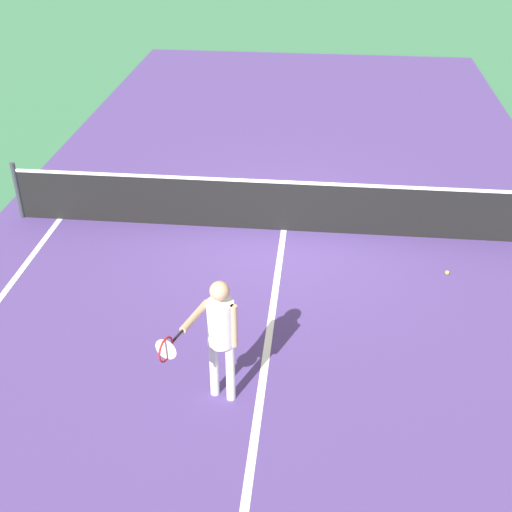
{
  "coord_description": "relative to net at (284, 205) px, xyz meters",
  "views": [
    {
      "loc": [
        0.58,
        -10.33,
        5.75
      ],
      "look_at": [
        -0.23,
        -2.57,
        1.0
      ],
      "focal_mm": 46.7,
      "sensor_mm": 36.0,
      "label": 1
    }
  ],
  "objects": [
    {
      "name": "player_near",
      "position": [
        -0.47,
        -4.31,
        0.55
      ],
      "size": [
        0.76,
        1.12,
        1.68
      ],
      "color": "white",
      "rests_on": "ground_plane"
    },
    {
      "name": "ground_plane",
      "position": [
        0.0,
        0.0,
        -0.49
      ],
      "size": [
        60.0,
        60.0,
        0.0
      ],
      "primitive_type": "plane",
      "color": "#38724C"
    },
    {
      "name": "net",
      "position": [
        0.0,
        0.0,
        0.0
      ],
      "size": [
        9.72,
        0.09,
        1.07
      ],
      "color": "#33383D",
      "rests_on": "ground_plane"
    },
    {
      "name": "court_surface_inbounds",
      "position": [
        0.0,
        0.0,
        -0.49
      ],
      "size": [
        10.62,
        24.4,
        0.0
      ],
      "primitive_type": "cube",
      "color": "#4C387A",
      "rests_on": "ground_plane"
    },
    {
      "name": "tennis_ball_near_net",
      "position": [
        2.68,
        -1.18,
        -0.46
      ],
      "size": [
        0.07,
        0.07,
        0.07
      ],
      "primitive_type": "sphere",
      "color": "#CCE033",
      "rests_on": "ground_plane"
    },
    {
      "name": "line_center_service",
      "position": [
        0.0,
        -3.2,
        -0.49
      ],
      "size": [
        0.1,
        6.4,
        0.01
      ],
      "primitive_type": "cube",
      "color": "white",
      "rests_on": "ground_plane"
    }
  ]
}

